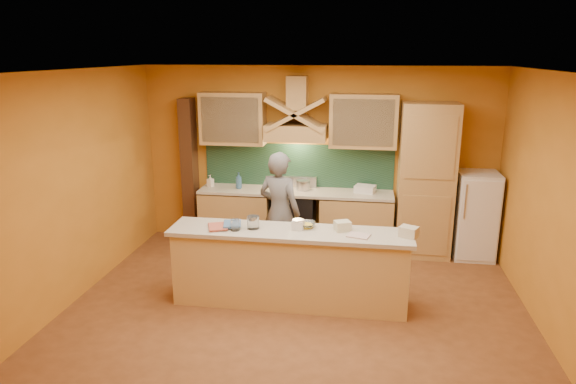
% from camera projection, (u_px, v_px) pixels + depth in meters
% --- Properties ---
extents(floor, '(5.50, 5.00, 0.01)m').
position_uv_depth(floor, '(294.00, 315.00, 6.05)').
color(floor, brown).
rests_on(floor, ground).
extents(ceiling, '(5.50, 5.00, 0.01)m').
position_uv_depth(ceiling, '(295.00, 71.00, 5.31)').
color(ceiling, white).
rests_on(ceiling, wall_back).
extents(wall_back, '(5.50, 0.02, 2.80)m').
position_uv_depth(wall_back, '(317.00, 157.00, 8.06)').
color(wall_back, orange).
rests_on(wall_back, floor).
extents(wall_front, '(5.50, 0.02, 2.80)m').
position_uv_depth(wall_front, '(240.00, 309.00, 3.30)').
color(wall_front, orange).
rests_on(wall_front, floor).
extents(wall_left, '(0.02, 5.00, 2.80)m').
position_uv_depth(wall_left, '(66.00, 191.00, 6.09)').
color(wall_left, orange).
rests_on(wall_left, floor).
extents(wall_right, '(0.02, 5.00, 2.80)m').
position_uv_depth(wall_right, '(559.00, 213.00, 5.27)').
color(wall_right, orange).
rests_on(wall_right, floor).
extents(base_cabinet_left, '(1.10, 0.60, 0.86)m').
position_uv_depth(base_cabinet_left, '(237.00, 218.00, 8.22)').
color(base_cabinet_left, tan).
rests_on(base_cabinet_left, floor).
extents(base_cabinet_right, '(1.10, 0.60, 0.86)m').
position_uv_depth(base_cabinet_right, '(356.00, 223.00, 7.94)').
color(base_cabinet_right, tan).
rests_on(base_cabinet_right, floor).
extents(counter_top, '(3.00, 0.62, 0.04)m').
position_uv_depth(counter_top, '(295.00, 192.00, 7.95)').
color(counter_top, beige).
rests_on(counter_top, base_cabinet_left).
extents(stove, '(0.60, 0.58, 0.90)m').
position_uv_depth(stove, '(295.00, 219.00, 8.07)').
color(stove, black).
rests_on(stove, floor).
extents(backsplash, '(3.00, 0.03, 0.70)m').
position_uv_depth(backsplash, '(298.00, 166.00, 8.13)').
color(backsplash, '#1B3B2A').
rests_on(backsplash, wall_back).
extents(range_hood, '(0.92, 0.50, 0.24)m').
position_uv_depth(range_hood, '(296.00, 132.00, 7.76)').
color(range_hood, tan).
rests_on(range_hood, wall_back).
extents(hood_chimney, '(0.30, 0.30, 0.50)m').
position_uv_depth(hood_chimney, '(297.00, 93.00, 7.70)').
color(hood_chimney, tan).
rests_on(hood_chimney, wall_back).
extents(upper_cabinet_left, '(1.00, 0.35, 0.80)m').
position_uv_depth(upper_cabinet_left, '(233.00, 118.00, 7.93)').
color(upper_cabinet_left, tan).
rests_on(upper_cabinet_left, wall_back).
extents(upper_cabinet_right, '(1.00, 0.35, 0.80)m').
position_uv_depth(upper_cabinet_right, '(363.00, 121.00, 7.63)').
color(upper_cabinet_right, tan).
rests_on(upper_cabinet_right, wall_back).
extents(pantry_column, '(0.80, 0.60, 2.30)m').
position_uv_depth(pantry_column, '(426.00, 181.00, 7.60)').
color(pantry_column, tan).
rests_on(pantry_column, floor).
extents(fridge, '(0.58, 0.60, 1.30)m').
position_uv_depth(fridge, '(475.00, 215.00, 7.62)').
color(fridge, white).
rests_on(fridge, floor).
extents(trim_column_left, '(0.20, 0.30, 2.30)m').
position_uv_depth(trim_column_left, '(190.00, 170.00, 8.29)').
color(trim_column_left, '#472816').
rests_on(trim_column_left, floor).
extents(island_body, '(2.80, 0.55, 0.88)m').
position_uv_depth(island_body, '(290.00, 269.00, 6.23)').
color(island_body, '#DEB872').
rests_on(island_body, floor).
extents(island_top, '(2.90, 0.62, 0.05)m').
position_uv_depth(island_top, '(290.00, 232.00, 6.11)').
color(island_top, beige).
rests_on(island_top, island_body).
extents(person, '(0.73, 0.60, 1.71)m').
position_uv_depth(person, '(280.00, 213.00, 7.07)').
color(person, slate).
rests_on(person, floor).
extents(pot_large, '(0.26, 0.26, 0.16)m').
position_uv_depth(pot_large, '(283.00, 186.00, 7.98)').
color(pot_large, '#B5B5BC').
rests_on(pot_large, stove).
extents(pot_small, '(0.22, 0.22, 0.15)m').
position_uv_depth(pot_small, '(303.00, 186.00, 7.97)').
color(pot_small, silver).
rests_on(pot_small, stove).
extents(soap_bottle_a, '(0.11, 0.11, 0.19)m').
position_uv_depth(soap_bottle_a, '(210.00, 181.00, 8.16)').
color(soap_bottle_a, silver).
rests_on(soap_bottle_a, counter_top).
extents(soap_bottle_b, '(0.14, 0.14, 0.26)m').
position_uv_depth(soap_bottle_b, '(239.00, 181.00, 8.03)').
color(soap_bottle_b, '#335E8E').
rests_on(soap_bottle_b, counter_top).
extents(bowl_back, '(0.29, 0.29, 0.07)m').
position_uv_depth(bowl_back, '(369.00, 190.00, 7.85)').
color(bowl_back, white).
rests_on(bowl_back, counter_top).
extents(dish_rack, '(0.35, 0.30, 0.11)m').
position_uv_depth(dish_rack, '(365.00, 189.00, 7.84)').
color(dish_rack, silver).
rests_on(dish_rack, counter_top).
extents(book_lower, '(0.31, 0.35, 0.03)m').
position_uv_depth(book_lower, '(209.00, 228.00, 6.15)').
color(book_lower, '#AF513E').
rests_on(book_lower, island_top).
extents(book_upper, '(0.27, 0.33, 0.02)m').
position_uv_depth(book_upper, '(224.00, 224.00, 6.22)').
color(book_upper, '#436795').
rests_on(book_upper, island_top).
extents(jar_large, '(0.19, 0.19, 0.15)m').
position_uv_depth(jar_large, '(253.00, 222.00, 6.14)').
color(jar_large, silver).
rests_on(jar_large, island_top).
extents(jar_small, '(0.14, 0.14, 0.14)m').
position_uv_depth(jar_small, '(235.00, 225.00, 6.08)').
color(jar_small, white).
rests_on(jar_small, island_top).
extents(kitchen_scale, '(0.15, 0.15, 0.11)m').
position_uv_depth(kitchen_scale, '(298.00, 225.00, 6.12)').
color(kitchen_scale, silver).
rests_on(kitchen_scale, island_top).
extents(mixing_bowl, '(0.26, 0.26, 0.06)m').
position_uv_depth(mixing_bowl, '(305.00, 225.00, 6.20)').
color(mixing_bowl, silver).
rests_on(mixing_bowl, island_top).
extents(cloth, '(0.29, 0.25, 0.02)m').
position_uv_depth(cloth, '(358.00, 236.00, 5.90)').
color(cloth, '#C9ACA5').
rests_on(cloth, island_top).
extents(grocery_bag_a, '(0.22, 0.20, 0.12)m').
position_uv_depth(grocery_bag_a, '(342.00, 226.00, 6.08)').
color(grocery_bag_a, beige).
rests_on(grocery_bag_a, island_top).
extents(grocery_bag_b, '(0.25, 0.23, 0.12)m').
position_uv_depth(grocery_bag_b, '(409.00, 232.00, 5.87)').
color(grocery_bag_b, beige).
rests_on(grocery_bag_b, island_top).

